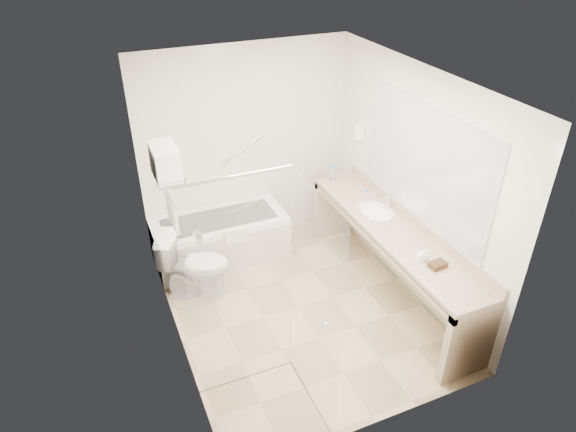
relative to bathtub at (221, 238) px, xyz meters
name	(u,v)px	position (x,y,z in m)	size (l,w,h in m)	color
floor	(299,307)	(0.50, -1.24, -0.28)	(3.20, 3.20, 0.00)	tan
ceiling	(302,82)	(0.50, -1.24, 2.22)	(2.60, 3.20, 0.10)	white
wall_back	(246,147)	(0.50, 0.36, 0.97)	(2.60, 0.10, 2.50)	silver
wall_front	(391,312)	(0.50, -2.84, 0.97)	(2.60, 0.10, 2.50)	silver
wall_left	(167,238)	(-0.80, -1.24, 0.97)	(0.10, 3.20, 2.50)	silver
wall_right	(412,184)	(1.80, -1.24, 0.97)	(0.10, 3.20, 2.50)	silver
bathtub	(221,238)	(0.00, 0.00, 0.00)	(1.60, 0.73, 0.59)	white
grab_bar_short	(172,185)	(-0.45, 0.32, 0.67)	(0.03, 0.03, 0.40)	silver
grab_bar_long	(243,149)	(0.45, 0.32, 0.97)	(0.03, 0.03, 0.60)	silver
shower_enclosure	(276,298)	(-0.13, -2.16, 0.79)	(0.96, 0.91, 2.11)	silver
towel_shelf	(166,168)	(-0.67, -0.89, 1.48)	(0.24, 0.55, 0.81)	silver
vanity_counter	(392,245)	(1.52, -1.39, 0.36)	(0.55, 2.70, 0.95)	tan
sink	(376,213)	(1.55, -0.99, 0.54)	(0.40, 0.52, 0.14)	white
faucet	(388,202)	(1.70, -0.99, 0.65)	(0.03, 0.03, 0.14)	silver
mirror	(424,164)	(1.79, -1.39, 1.27)	(0.02, 2.00, 1.20)	silver
hairdryer_unit	(359,132)	(1.75, -0.19, 1.17)	(0.08, 0.10, 0.18)	white
toilet	(195,265)	(-0.45, -0.55, 0.10)	(0.43, 0.77, 0.75)	white
amenity_basket	(438,265)	(1.53, -2.12, 0.60)	(0.16, 0.11, 0.05)	#4A2C1A
soap_bottle_a	(420,258)	(1.44, -1.97, 0.60)	(0.06, 0.13, 0.06)	white
soap_bottle_b	(424,256)	(1.48, -1.97, 0.61)	(0.08, 0.10, 0.08)	white
water_bottle_left	(332,173)	(1.43, -0.14, 0.67)	(0.06, 0.06, 0.21)	silver
water_bottle_mid	(331,174)	(1.42, -0.14, 0.66)	(0.06, 0.06, 0.18)	silver
water_bottle_right	(367,198)	(1.52, -0.83, 0.66)	(0.06, 0.06, 0.19)	silver
drinking_glass_near	(337,176)	(1.51, -0.14, 0.62)	(0.06, 0.06, 0.08)	silver
drinking_glass_far	(360,208)	(1.36, -0.95, 0.62)	(0.07, 0.07, 0.09)	silver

